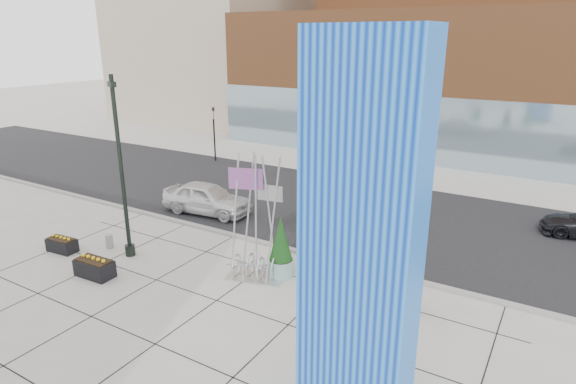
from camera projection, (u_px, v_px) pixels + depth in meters
The scene contains 18 objects.
ground at pixel (213, 282), 18.62m from camera, with size 160.00×160.00×0.00m, color #9E9991.
street_asphalt at pixel (327, 207), 26.78m from camera, with size 80.00×12.00×0.02m, color black.
curb_edge at pixel (269, 244), 21.87m from camera, with size 80.00×0.30×0.12m, color gray.
tower_podium at pixel (435, 83), 38.49m from camera, with size 34.00×10.00×11.00m, color brown.
tower_glass_front at pixel (414, 130), 35.50m from camera, with size 34.00×0.60×5.00m, color #8CA5B2.
blue_pylon at pixel (359, 257), 10.45m from camera, with size 2.87×1.41×9.31m.
lamp_post at pixel (123, 186), 19.93m from camera, with size 0.52×0.42×7.68m.
public_art_sculpture at pixel (255, 247), 18.55m from camera, with size 2.43×1.66×5.04m.
concrete_bollard at pixel (109, 241), 21.54m from camera, with size 0.33×0.33×0.64m, color gray.
overhead_street_sign at pixel (318, 170), 19.27m from camera, with size 2.14×0.82×4.62m.
round_planter_east at pixel (406, 278), 16.29m from camera, with size 1.06×1.06×2.64m.
round_planter_mid at pixel (375, 249), 18.65m from camera, with size 1.03×1.03×2.56m.
round_planter_west at pixel (281, 248), 18.74m from camera, with size 1.01×1.01×2.53m.
box_planter_north at pixel (94, 267), 18.96m from camera, with size 1.60×0.85×0.86m.
box_planter_south at pixel (62, 244), 21.19m from camera, with size 1.39×0.78×0.73m.
car_white_west at pixel (207, 198), 25.64m from camera, with size 1.97×4.90×1.67m, color silver.
car_silver_mid at pixel (342, 212), 24.01m from camera, with size 1.53×4.39×1.45m, color #97999E.
traffic_signal at pixel (214, 131), 36.01m from camera, with size 0.15×0.18×4.10m.
Camera 1 is at (11.03, -12.79, 9.06)m, focal length 30.00 mm.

